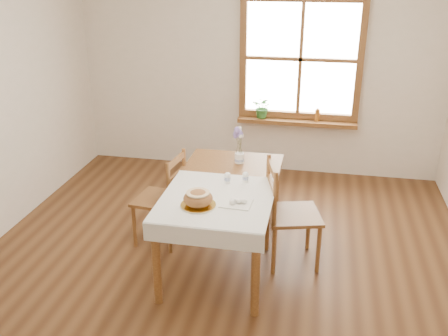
{
  "coord_description": "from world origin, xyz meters",
  "views": [
    {
      "loc": [
        0.77,
        -3.57,
        2.57
      ],
      "look_at": [
        0.0,
        0.3,
        0.9
      ],
      "focal_mm": 40.0,
      "sensor_mm": 36.0,
      "label": 1
    }
  ],
  "objects_px": {
    "chair_right": "(293,213)",
    "flower_vase": "(239,159)",
    "dining_table": "(224,193)",
    "bread_plate": "(198,205)",
    "chair_left": "(159,198)"
  },
  "relations": [
    {
      "from": "dining_table",
      "to": "flower_vase",
      "type": "xyz_separation_m",
      "value": [
        0.05,
        0.49,
        0.13
      ]
    },
    {
      "from": "bread_plate",
      "to": "flower_vase",
      "type": "relative_size",
      "value": 2.8
    },
    {
      "from": "chair_right",
      "to": "flower_vase",
      "type": "height_order",
      "value": "chair_right"
    },
    {
      "from": "dining_table",
      "to": "bread_plate",
      "type": "relative_size",
      "value": 5.89
    },
    {
      "from": "chair_right",
      "to": "flower_vase",
      "type": "xyz_separation_m",
      "value": [
        -0.56,
        0.41,
        0.31
      ]
    },
    {
      "from": "dining_table",
      "to": "chair_right",
      "type": "distance_m",
      "value": 0.64
    },
    {
      "from": "chair_left",
      "to": "chair_right",
      "type": "height_order",
      "value": "chair_right"
    },
    {
      "from": "chair_left",
      "to": "bread_plate",
      "type": "xyz_separation_m",
      "value": [
        0.56,
        -0.66,
        0.31
      ]
    },
    {
      "from": "dining_table",
      "to": "chair_left",
      "type": "bearing_deg",
      "value": 164.32
    },
    {
      "from": "dining_table",
      "to": "flower_vase",
      "type": "bearing_deg",
      "value": 83.81
    },
    {
      "from": "dining_table",
      "to": "chair_left",
      "type": "relative_size",
      "value": 1.75
    },
    {
      "from": "chair_left",
      "to": "flower_vase",
      "type": "height_order",
      "value": "chair_left"
    },
    {
      "from": "bread_plate",
      "to": "dining_table",
      "type": "bearing_deg",
      "value": 76.41
    },
    {
      "from": "dining_table",
      "to": "flower_vase",
      "type": "height_order",
      "value": "flower_vase"
    },
    {
      "from": "dining_table",
      "to": "chair_right",
      "type": "xyz_separation_m",
      "value": [
        0.61,
        0.07,
        -0.18
      ]
    }
  ]
}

